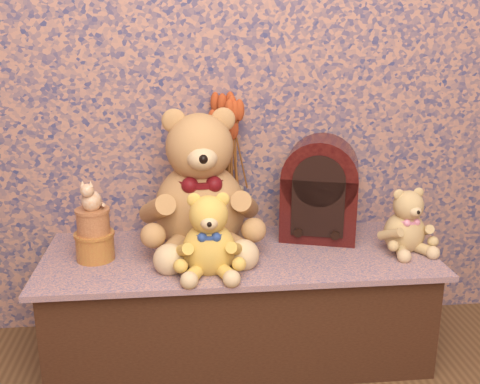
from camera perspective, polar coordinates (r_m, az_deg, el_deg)
The scene contains 10 objects.
display_shelf at distance 2.08m, azimuth -0.15°, elevation -11.31°, with size 1.37×0.54×0.40m, color #3B4579.
teddy_large at distance 1.98m, azimuth -4.17°, elevation 1.92°, with size 0.43×0.51×0.54m, color #A2733F, non-canonical shape.
teddy_medium at distance 1.80m, azimuth -3.22°, elevation -3.83°, with size 0.23×0.27×0.29m, color gold, non-canonical shape.
teddy_small at distance 2.06m, azimuth 16.61°, elevation -2.45°, with size 0.20×0.23×0.25m, color tan, non-canonical shape.
cathedral_radio at distance 2.10m, azimuth 8.21°, elevation 0.41°, with size 0.28×0.20×0.38m, color black, non-canonical shape.
ceramic_vase at distance 2.12m, azimuth -1.18°, elevation -2.04°, with size 0.11×0.11×0.19m, color tan.
dried_stalks at distance 2.04m, azimuth -1.23°, elevation 6.61°, with size 0.24×0.24×0.46m, color #B3411C, non-canonical shape.
biscuit_tin_lower at distance 1.98m, azimuth -14.63°, elevation -5.41°, with size 0.13×0.13×0.09m, color gold.
biscuit_tin_upper at distance 1.95m, azimuth -14.82°, elevation -2.96°, with size 0.11×0.11×0.09m, color tan.
cat_figurine at distance 1.92m, azimuth -15.04°, elevation -0.21°, with size 0.08×0.09×0.11m, color silver, non-canonical shape.
Camera 1 is at (-0.18, -0.59, 1.17)m, focal length 41.62 mm.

